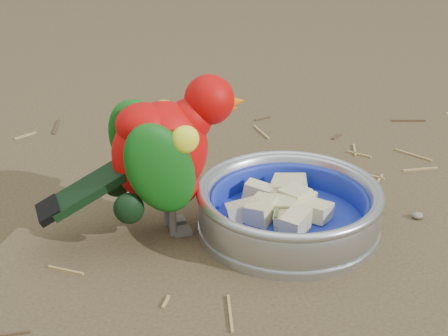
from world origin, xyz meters
name	(u,v)px	position (x,y,z in m)	size (l,w,h in m)	color
ground	(312,232)	(0.00, 0.00, 0.00)	(60.00, 60.00, 0.00)	#4B3C27
food_bowl	(288,225)	(-0.03, 0.01, 0.01)	(0.23, 0.23, 0.02)	#B2B2BA
bowl_wall	(289,204)	(-0.03, 0.01, 0.04)	(0.23, 0.23, 0.04)	#B2B2BA
fruit_wedges	(289,209)	(-0.03, 0.01, 0.03)	(0.14, 0.14, 0.03)	beige
lory_parrot	(164,162)	(-0.18, 0.05, 0.10)	(0.11, 0.24, 0.19)	#BD0605
ground_debris	(340,219)	(0.05, 0.02, 0.00)	(0.90, 0.80, 0.01)	#A3854C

